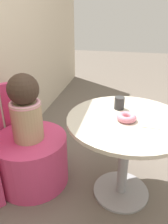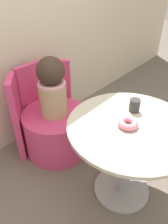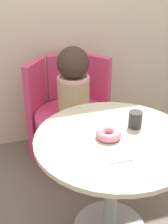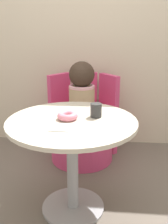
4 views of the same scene
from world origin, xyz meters
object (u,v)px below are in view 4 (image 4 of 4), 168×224
object	(u,v)px
child_figure	(82,90)
cup	(96,110)
donut	(68,116)
tub_chair	(82,138)
round_table	(72,142)

from	to	relation	value
child_figure	cup	world-z (taller)	child_figure
donut	child_figure	bearing A→B (deg)	88.40
tub_chair	child_figure	bearing A→B (deg)	0.00
round_table	donut	xyz separation A→B (m)	(-0.03, 0.01, 0.17)
tub_chair	round_table	bearing A→B (deg)	-89.39
round_table	tub_chair	size ratio (longest dim) A/B	1.41
round_table	tub_chair	xyz separation A→B (m)	(-0.01, 0.71, -0.29)
tub_chair	cup	xyz separation A→B (m)	(0.15, -0.65, 0.48)
donut	cup	bearing A→B (deg)	17.82
round_table	cup	bearing A→B (deg)	24.79
round_table	tub_chair	distance (m)	0.77
tub_chair	cup	distance (m)	0.82
child_figure	donut	bearing A→B (deg)	-91.60
child_figure	cup	distance (m)	0.67
round_table	cup	size ratio (longest dim) A/B	9.19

